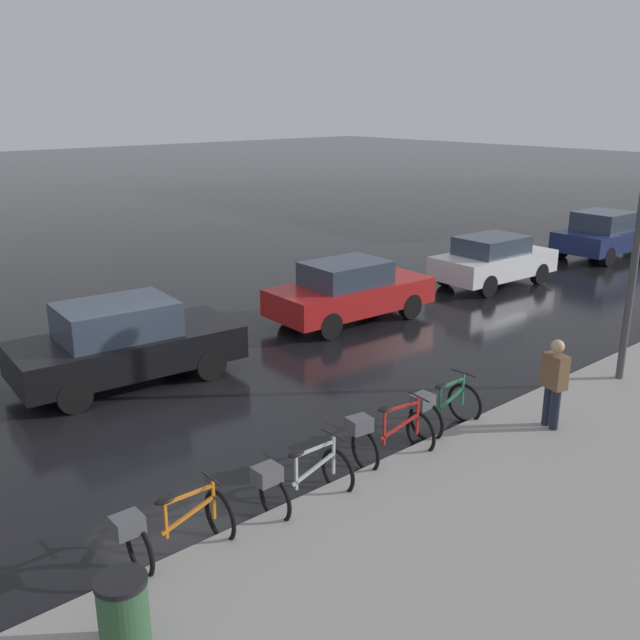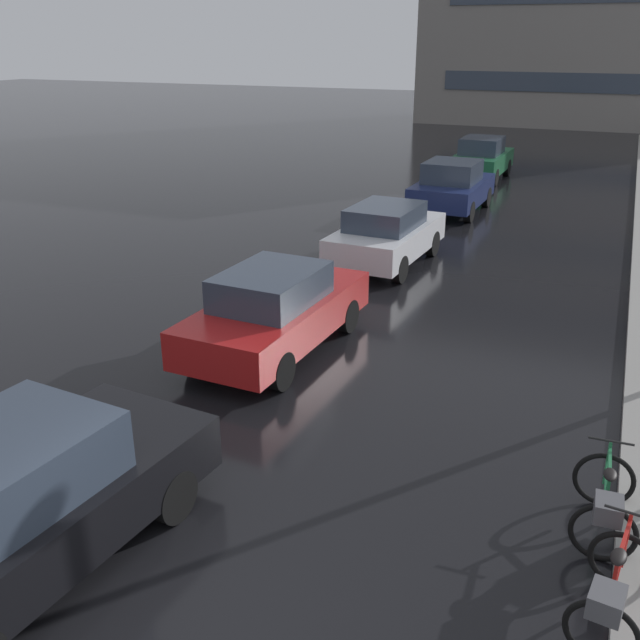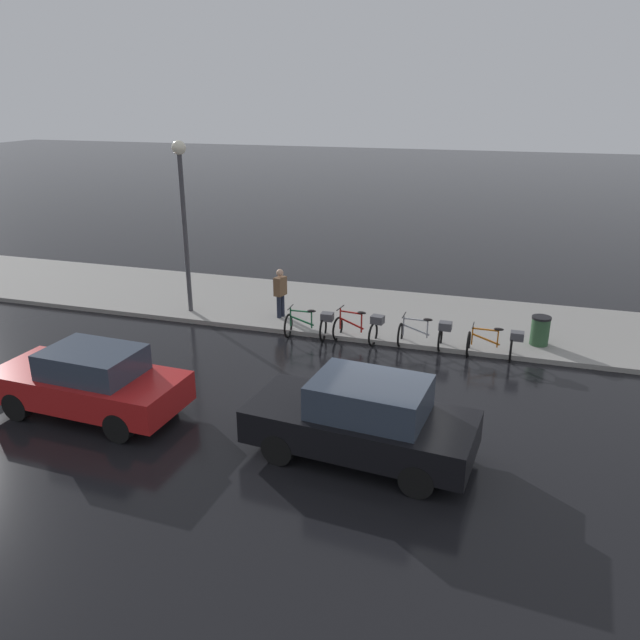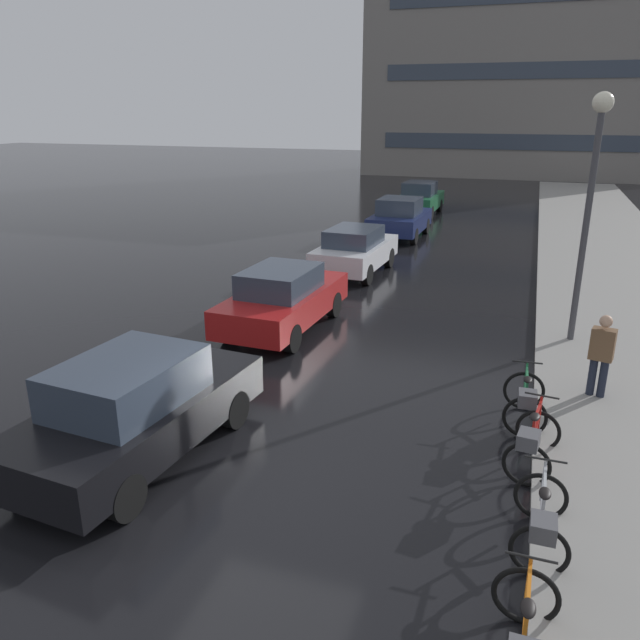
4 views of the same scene
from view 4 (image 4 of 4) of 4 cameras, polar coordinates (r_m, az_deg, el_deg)
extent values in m
plane|color=black|center=(9.10, -5.48, -15.26)|extent=(140.00, 140.00, 0.00)
cube|color=gray|center=(17.79, 26.87, 0.40)|extent=(4.80, 60.00, 0.14)
torus|color=black|center=(7.30, 18.29, -22.85)|extent=(0.70, 0.07, 0.69)
cube|color=orange|center=(6.59, 18.23, -25.46)|extent=(0.04, 0.04, 0.48)
cube|color=orange|center=(7.07, 18.50, -21.68)|extent=(0.04, 0.04, 0.53)
cube|color=orange|center=(6.69, 18.57, -22.15)|extent=(0.05, 0.66, 0.04)
cube|color=orange|center=(6.85, 18.30, -24.03)|extent=(0.05, 0.75, 0.27)
ellipsoid|color=black|center=(6.41, 18.50, -23.71)|extent=(0.15, 0.26, 0.07)
cylinder|color=black|center=(6.89, 18.76, -19.87)|extent=(0.50, 0.04, 0.03)
torus|color=black|center=(8.82, 19.53, -14.98)|extent=(0.68, 0.07, 0.68)
torus|color=black|center=(7.91, 19.41, -19.32)|extent=(0.68, 0.07, 0.68)
cube|color=#ADAFB5|center=(8.06, 19.65, -16.36)|extent=(0.04, 0.04, 0.50)
cube|color=#ADAFB5|center=(8.60, 19.74, -13.68)|extent=(0.04, 0.04, 0.58)
cube|color=#ADAFB5|center=(8.20, 19.88, -13.64)|extent=(0.04, 0.66, 0.04)
cube|color=#ADAFB5|center=(8.34, 19.64, -15.47)|extent=(0.05, 0.75, 0.27)
ellipsoid|color=black|center=(7.91, 19.88, -14.68)|extent=(0.14, 0.26, 0.07)
cylinder|color=black|center=(8.44, 19.97, -11.91)|extent=(0.50, 0.03, 0.03)
cube|color=#4C4C51|center=(7.58, 19.74, -17.45)|extent=(0.28, 0.34, 0.22)
torus|color=black|center=(10.38, 19.31, -9.55)|extent=(0.69, 0.15, 0.68)
torus|color=black|center=(9.43, 18.34, -12.45)|extent=(0.69, 0.15, 0.68)
cube|color=red|center=(9.60, 18.86, -10.00)|extent=(0.04, 0.04, 0.56)
cube|color=red|center=(10.16, 19.43, -8.21)|extent=(0.04, 0.04, 0.62)
cube|color=red|center=(9.77, 19.31, -7.76)|extent=(0.13, 0.65, 0.04)
cube|color=red|center=(9.89, 19.08, -9.51)|extent=(0.14, 0.73, 0.26)
ellipsoid|color=black|center=(9.46, 19.05, -8.36)|extent=(0.17, 0.28, 0.07)
cylinder|color=black|center=(10.03, 19.63, -6.53)|extent=(0.50, 0.10, 0.03)
cube|color=#4C4C51|center=(9.11, 18.52, -10.35)|extent=(0.32, 0.38, 0.22)
torus|color=black|center=(11.64, 18.14, -6.15)|extent=(0.71, 0.09, 0.71)
torus|color=black|center=(10.69, 18.21, -8.45)|extent=(0.71, 0.09, 0.71)
cube|color=#237042|center=(10.89, 18.32, -6.51)|extent=(0.04, 0.04, 0.49)
cube|color=#237042|center=(11.45, 18.29, -5.05)|extent=(0.04, 0.04, 0.55)
cube|color=#237042|center=(11.09, 18.42, -4.73)|extent=(0.06, 0.63, 0.04)
cube|color=#237042|center=(11.18, 18.27, -6.12)|extent=(0.06, 0.71, 0.26)
ellipsoid|color=black|center=(10.78, 18.47, -5.19)|extent=(0.15, 0.27, 0.07)
cylinder|color=black|center=(11.34, 18.44, -3.68)|extent=(0.50, 0.05, 0.03)
cube|color=#4C4C51|center=(10.42, 18.44, -6.85)|extent=(0.29, 0.35, 0.22)
cube|color=black|center=(9.94, -16.22, -8.50)|extent=(2.27, 4.50, 0.66)
cube|color=#2D3847|center=(9.54, -17.24, -5.38)|extent=(1.73, 2.27, 0.66)
cylinder|color=black|center=(11.49, -15.03, -6.35)|extent=(0.28, 0.66, 0.64)
cylinder|color=black|center=(10.59, -7.86, -8.10)|extent=(0.28, 0.66, 0.64)
cylinder|color=black|center=(9.82, -24.99, -12.17)|extent=(0.28, 0.66, 0.64)
cylinder|color=black|center=(8.75, -17.42, -15.17)|extent=(0.28, 0.66, 0.64)
cube|color=#AD1919|center=(14.93, -3.33, 1.54)|extent=(1.97, 4.34, 0.65)
cube|color=#2D3847|center=(14.61, -3.66, 3.64)|extent=(1.55, 2.06, 0.57)
cylinder|color=black|center=(16.49, -3.88, 2.03)|extent=(0.25, 0.65, 0.64)
cylinder|color=black|center=(15.91, 1.24, 1.44)|extent=(0.25, 0.65, 0.64)
cylinder|color=black|center=(14.27, -8.38, -0.85)|extent=(0.25, 0.65, 0.64)
cylinder|color=black|center=(13.60, -2.61, -1.68)|extent=(0.25, 0.65, 0.64)
cube|color=silver|center=(20.09, 3.24, 6.09)|extent=(1.98, 3.97, 0.65)
cube|color=#2D3847|center=(19.82, 3.12, 7.65)|extent=(1.56, 2.05, 0.52)
cylinder|color=black|center=(21.52, 2.27, 6.08)|extent=(0.26, 0.65, 0.64)
cylinder|color=black|center=(21.06, 6.31, 5.70)|extent=(0.26, 0.65, 0.64)
cylinder|color=black|center=(19.33, -0.13, 4.62)|extent=(0.26, 0.65, 0.64)
cylinder|color=black|center=(18.82, 4.31, 4.17)|extent=(0.26, 0.65, 0.64)
cube|color=navy|center=(25.97, 7.31, 8.92)|extent=(2.02, 3.83, 0.66)
cube|color=#2D3847|center=(25.73, 7.29, 10.29)|extent=(1.62, 1.82, 0.64)
cylinder|color=black|center=(27.35, 6.08, 8.77)|extent=(0.24, 0.65, 0.64)
cylinder|color=black|center=(26.99, 9.64, 8.47)|extent=(0.24, 0.65, 0.64)
cylinder|color=black|center=(25.12, 4.74, 7.90)|extent=(0.24, 0.65, 0.64)
cylinder|color=black|center=(24.73, 8.59, 7.58)|extent=(0.24, 0.65, 0.64)
cube|color=#1E6038|center=(31.78, 9.11, 10.68)|extent=(1.86, 3.94, 0.68)
cube|color=#2D3847|center=(31.55, 9.11, 11.81)|extent=(1.49, 1.89, 0.61)
cylinder|color=black|center=(33.16, 8.17, 10.46)|extent=(0.24, 0.65, 0.64)
cylinder|color=black|center=(32.87, 10.85, 10.24)|extent=(0.24, 0.65, 0.64)
cylinder|color=black|center=(30.83, 7.18, 9.87)|extent=(0.24, 0.65, 0.64)
cylinder|color=black|center=(30.52, 10.06, 9.64)|extent=(0.24, 0.65, 0.64)
cylinder|color=#1E2333|center=(12.34, 23.57, -5.03)|extent=(0.14, 0.14, 0.84)
cylinder|color=#1E2333|center=(12.32, 24.39, -5.19)|extent=(0.14, 0.14, 0.84)
cube|color=brown|center=(12.08, 24.42, -2.03)|extent=(0.45, 0.33, 0.58)
sphere|color=tan|center=(11.95, 24.70, -0.11)|extent=(0.22, 0.22, 0.22)
cylinder|color=#424247|center=(14.55, 23.04, 7.17)|extent=(0.14, 0.14, 5.01)
sphere|color=#F2EACC|center=(14.32, 24.46, 17.66)|extent=(0.42, 0.42, 0.42)
cube|color=gray|center=(52.36, 17.36, 20.73)|extent=(21.61, 7.52, 14.92)
cube|color=#333D4C|center=(48.57, 16.62, 15.34)|extent=(17.72, 0.06, 1.10)
cube|color=#333D4C|center=(48.57, 17.18, 20.95)|extent=(17.72, 0.06, 1.10)
camera|label=1|loc=(7.22, 98.08, -0.59)|focal=40.00mm
camera|label=2|loc=(2.73, 17.78, 21.48)|focal=40.00mm
camera|label=3|loc=(16.38, -57.51, 16.14)|focal=35.00mm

